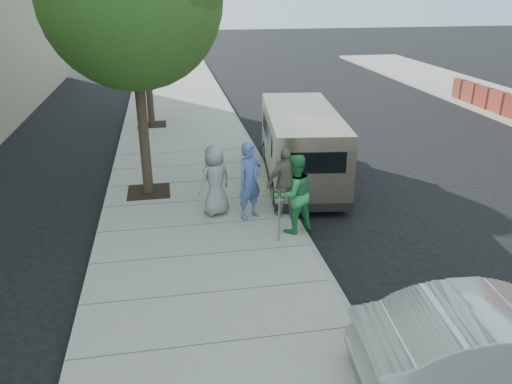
# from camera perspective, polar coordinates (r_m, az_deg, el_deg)

# --- Properties ---
(ground) EXTENTS (120.00, 120.00, 0.00)m
(ground) POSITION_cam_1_polar(r_m,az_deg,el_deg) (12.66, -1.82, -3.97)
(ground) COLOR black
(ground) RESTS_ON ground
(sidewalk) EXTENTS (5.00, 60.00, 0.15)m
(sidewalk) POSITION_cam_1_polar(r_m,az_deg,el_deg) (12.54, -6.36, -4.01)
(sidewalk) COLOR gray
(sidewalk) RESTS_ON ground
(curb_face) EXTENTS (0.12, 60.00, 0.16)m
(curb_face) POSITION_cam_1_polar(r_m,az_deg,el_deg) (12.90, 4.52, -3.16)
(curb_face) COLOR gray
(curb_face) RESTS_ON ground
(tree_far) EXTENTS (3.92, 3.80, 6.49)m
(tree_far) POSITION_cam_1_polar(r_m,az_deg,el_deg) (21.24, -12.74, 19.98)
(tree_far) COLOR black
(tree_far) RESTS_ON sidewalk
(parking_meter) EXTENTS (0.28, 0.14, 1.28)m
(parking_meter) POSITION_cam_1_polar(r_m,az_deg,el_deg) (11.27, 2.69, -1.42)
(parking_meter) COLOR gray
(parking_meter) RESTS_ON sidewalk
(van) EXTENTS (2.69, 6.17, 2.22)m
(van) POSITION_cam_1_polar(r_m,az_deg,el_deg) (15.31, 5.12, 5.46)
(van) COLOR #C5A78D
(van) RESTS_ON ground
(sedan) EXTENTS (4.50, 1.89, 1.45)m
(sedan) POSITION_cam_1_polar(r_m,az_deg,el_deg) (8.56, 26.43, -15.42)
(sedan) COLOR silver
(sedan) RESTS_ON ground
(person_officer) EXTENTS (0.86, 0.79, 1.98)m
(person_officer) POSITION_cam_1_polar(r_m,az_deg,el_deg) (12.45, -0.72, 1.29)
(person_officer) COLOR #5169AC
(person_officer) RESTS_ON sidewalk
(person_green_shirt) EXTENTS (1.12, 0.99, 1.93)m
(person_green_shirt) POSITION_cam_1_polar(r_m,az_deg,el_deg) (11.78, 4.42, -0.20)
(person_green_shirt) COLOR #319650
(person_green_shirt) RESTS_ON sidewalk
(person_gray_shirt) EXTENTS (1.07, 0.95, 1.84)m
(person_gray_shirt) POSITION_cam_1_polar(r_m,az_deg,el_deg) (12.72, -4.68, 1.36)
(person_gray_shirt) COLOR #959598
(person_gray_shirt) RESTS_ON sidewalk
(person_striped_polo) EXTENTS (1.15, 0.76, 1.81)m
(person_striped_polo) POSITION_cam_1_polar(r_m,az_deg,el_deg) (12.62, 3.38, 1.15)
(person_striped_polo) COLOR gray
(person_striped_polo) RESTS_ON sidewalk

